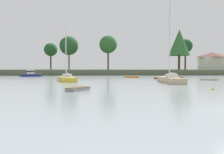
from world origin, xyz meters
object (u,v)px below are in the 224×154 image
object	(u,v)px
dinghy_wood	(160,78)
dinghy_maroon	(176,77)
sailboat_sand	(171,81)
dinghy_cream	(209,80)
dinghy_grey	(78,90)
mooring_buoy_yellow	(213,89)
sailboat_yellow	(67,80)
dinghy_orange	(132,77)
cruiser_navy	(30,75)

from	to	relation	value
dinghy_wood	dinghy_maroon	bearing A→B (deg)	41.77
sailboat_sand	dinghy_cream	xyz separation A→B (m)	(9.57, 6.23, -0.17)
dinghy_wood	dinghy_grey	distance (m)	31.49
mooring_buoy_yellow	dinghy_wood	bearing A→B (deg)	88.27
dinghy_cream	sailboat_yellow	bearing A→B (deg)	-178.85
dinghy_wood	dinghy_maroon	size ratio (longest dim) A/B	1.10
sailboat_sand	sailboat_yellow	xyz separation A→B (m)	(-18.18, 5.67, -0.05)
sailboat_sand	dinghy_grey	bearing A→B (deg)	-137.51
sailboat_sand	dinghy_orange	distance (m)	21.29
dinghy_wood	sailboat_yellow	size ratio (longest dim) A/B	0.37
dinghy_wood	dinghy_cream	bearing A→B (deg)	-47.20
sailboat_yellow	dinghy_maroon	bearing A→B (deg)	27.99
sailboat_sand	mooring_buoy_yellow	size ratio (longest dim) A/B	37.42
sailboat_yellow	dinghy_grey	bearing A→B (deg)	-76.95
dinghy_orange	sailboat_sand	bearing A→B (deg)	-79.75
dinghy_grey	sailboat_yellow	bearing A→B (deg)	103.05
dinghy_orange	dinghy_wood	bearing A→B (deg)	-48.52
sailboat_yellow	dinghy_cream	bearing A→B (deg)	1.15
dinghy_grey	dinghy_cream	world-z (taller)	dinghy_cream
sailboat_yellow	dinghy_orange	distance (m)	20.99
sailboat_sand	dinghy_orange	bearing A→B (deg)	100.25
dinghy_wood	mooring_buoy_yellow	xyz separation A→B (m)	(-0.81, -26.68, -0.11)
dinghy_wood	sailboat_yellow	xyz separation A→B (m)	(-20.12, -8.80, 0.08)
dinghy_wood	dinghy_cream	distance (m)	11.23
dinghy_maroon	dinghy_grey	bearing A→B (deg)	-123.48
mooring_buoy_yellow	sailboat_yellow	bearing A→B (deg)	137.20
dinghy_orange	mooring_buoy_yellow	bearing A→B (deg)	-81.56
sailboat_yellow	dinghy_orange	bearing A→B (deg)	46.72
sailboat_sand	mooring_buoy_yellow	xyz separation A→B (m)	(1.13, -12.22, -0.24)
dinghy_wood	dinghy_maroon	xyz separation A→B (m)	(5.23, 4.67, -0.03)
dinghy_grey	dinghy_orange	size ratio (longest dim) A/B	0.79
dinghy_grey	dinghy_orange	distance (m)	35.17
cruiser_navy	mooring_buoy_yellow	world-z (taller)	cruiser_navy
dinghy_grey	dinghy_maroon	distance (m)	38.22
dinghy_grey	cruiser_navy	size ratio (longest dim) A/B	0.48
cruiser_navy	dinghy_wood	bearing A→B (deg)	-24.15
dinghy_maroon	sailboat_sand	bearing A→B (deg)	-110.54
cruiser_navy	dinghy_grey	bearing A→B (deg)	-65.77
sailboat_yellow	cruiser_navy	bearing A→B (deg)	121.53
cruiser_navy	dinghy_cream	xyz separation A→B (m)	(42.84, -24.03, -0.33)
mooring_buoy_yellow	dinghy_cream	bearing A→B (deg)	65.41
dinghy_grey	mooring_buoy_yellow	xyz separation A→B (m)	(15.04, 0.52, -0.07)
sailboat_sand	dinghy_wood	bearing A→B (deg)	82.36
dinghy_grey	sailboat_yellow	distance (m)	18.90
sailboat_yellow	dinghy_maroon	xyz separation A→B (m)	(25.35, 13.47, -0.11)
dinghy_orange	cruiser_navy	xyz separation A→B (m)	(-29.47, 9.31, 0.30)
dinghy_maroon	cruiser_navy	bearing A→B (deg)	164.63
sailboat_yellow	dinghy_cream	world-z (taller)	sailboat_yellow
sailboat_sand	dinghy_cream	world-z (taller)	sailboat_sand
dinghy_cream	mooring_buoy_yellow	distance (m)	20.28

